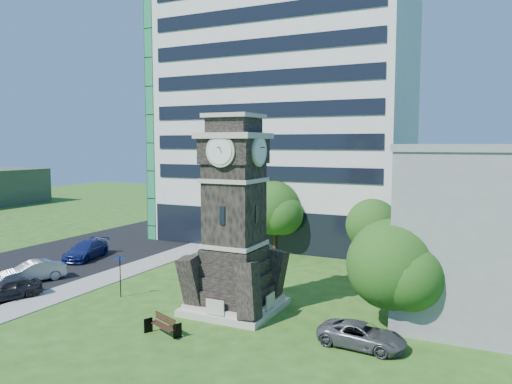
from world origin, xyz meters
The scene contains 15 objects.
ground centered at (0.00, 0.00, 0.00)m, with size 160.00×160.00×0.00m, color #2A5217.
sidewalk centered at (-9.50, 5.00, 0.03)m, with size 3.00×70.00×0.06m, color gray.
street centered at (-18.00, 5.00, 0.01)m, with size 14.00×80.00×0.02m, color black.
clock_tower centered at (3.00, 2.00, 5.28)m, with size 5.40×5.40×12.22m.
office_tall centered at (-3.20, 25.84, 14.22)m, with size 26.20×15.11×28.60m.
car_street_south centered at (-11.69, -2.79, 0.73)m, with size 1.72×4.28×1.46m, color black.
car_street_mid centered at (-13.84, 1.01, 0.78)m, with size 1.65×4.72×1.56m, color gray.
car_street_north centered at (-15.78, 8.46, 0.79)m, with size 2.21×5.44×1.58m, color navy.
car_east_lot centered at (11.61, -0.27, 0.62)m, with size 2.07×4.49×1.25m, color #56565B.
park_bench centered at (1.42, -3.33, 0.56)m, with size 2.06×0.55×1.06m.
street_sign centered at (-5.26, 0.95, 1.75)m, with size 0.67×0.07×2.80m.
tree_nw centered at (-4.11, 18.78, 4.21)m, with size 5.55×5.05×6.91m.
tree_nc centered at (-1.30, 18.32, 4.14)m, with size 5.70×5.18×6.91m.
tree_ne centered at (8.41, 16.45, 3.48)m, with size 4.88×4.43×5.85m.
tree_east centered at (12.54, 2.93, 3.57)m, with size 5.58×5.08×6.26m.
Camera 1 is at (17.44, -24.94, 10.42)m, focal length 35.00 mm.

